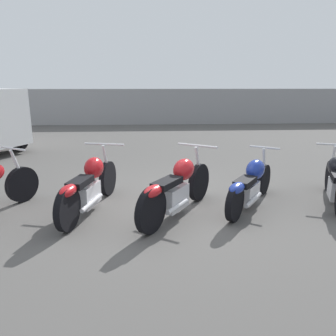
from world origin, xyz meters
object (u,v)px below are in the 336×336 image
Objects in this scene: motorcycle_slot_1 at (89,186)px; motorcycle_slot_4 at (336,181)px; motorcycle_slot_2 at (177,188)px; motorcycle_slot_3 at (251,184)px.

motorcycle_slot_1 is 4.25m from motorcycle_slot_4.
motorcycle_slot_1 is at bearing -156.78° from motorcycle_slot_2.
motorcycle_slot_2 is at bearing -130.81° from motorcycle_slot_3.
motorcycle_slot_2 is 2.85m from motorcycle_slot_4.
motorcycle_slot_4 is at bearing 37.76° from motorcycle_slot_3.
motorcycle_slot_2 is 1.33m from motorcycle_slot_3.
motorcycle_slot_1 is 1.18× the size of motorcycle_slot_4.
motorcycle_slot_1 is 1.15× the size of motorcycle_slot_2.
motorcycle_slot_3 is 1.54m from motorcycle_slot_4.
motorcycle_slot_2 is at bearing -150.24° from motorcycle_slot_4.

